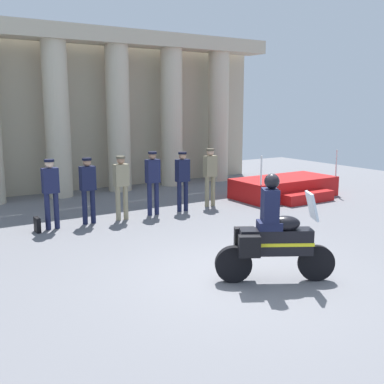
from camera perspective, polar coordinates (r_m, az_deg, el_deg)
ground_plane at (r=8.49m, az=6.19°, el=-10.30°), size 28.00×28.00×0.00m
colonnade_backdrop at (r=16.34m, az=-16.86°, el=10.38°), size 16.78×1.66×5.72m
reviewing_stand at (r=15.68m, az=11.45°, el=0.50°), size 3.46×2.15×1.55m
officer_in_row_0 at (r=11.81m, az=-17.02°, el=0.45°), size 0.39×0.24×1.74m
officer_in_row_1 at (r=12.11m, az=-12.71°, el=0.82°), size 0.39×0.24×1.71m
officer_in_row_2 at (r=12.35m, az=-8.70°, el=1.17°), size 0.39×0.24×1.71m
officer_in_row_3 at (r=12.82m, az=-4.85°, el=1.75°), size 0.39×0.24×1.77m
officer_in_row_4 at (r=13.25m, az=-1.17°, el=1.92°), size 0.39×0.24×1.72m
officer_in_row_5 at (r=13.89m, az=2.25°, el=2.42°), size 0.39×0.24×1.75m
motorcycle_with_rider at (r=8.09m, az=9.80°, el=-5.52°), size 1.87×1.21×1.90m
briefcase_on_ground at (r=11.80m, az=-18.52°, el=-3.86°), size 0.10×0.32×0.36m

